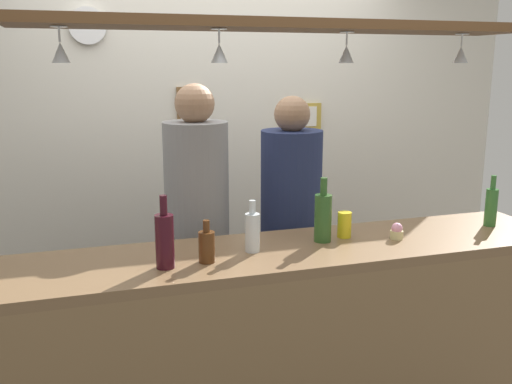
# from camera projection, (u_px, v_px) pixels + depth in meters

# --- Properties ---
(back_wall) EXTENTS (4.40, 0.06, 2.60)m
(back_wall) POSITION_uv_depth(u_px,v_px,m) (211.00, 146.00, 3.83)
(back_wall) COLOR silver
(back_wall) RESTS_ON ground_plane
(bar_counter) EXTENTS (2.70, 0.55, 1.04)m
(bar_counter) POSITION_uv_depth(u_px,v_px,m) (298.00, 333.00, 2.47)
(bar_counter) COLOR brown
(bar_counter) RESTS_ON ground_plane
(overhead_glass_rack) EXTENTS (2.20, 0.36, 0.04)m
(overhead_glass_rack) POSITION_uv_depth(u_px,v_px,m) (285.00, 25.00, 2.37)
(overhead_glass_rack) COLOR brown
(hanging_wineglass_far_left) EXTENTS (0.07, 0.07, 0.13)m
(hanging_wineglass_far_left) POSITION_uv_depth(u_px,v_px,m) (61.00, 51.00, 2.10)
(hanging_wineglass_far_left) COLOR silver
(hanging_wineglass_far_left) RESTS_ON overhead_glass_rack
(hanging_wineglass_left) EXTENTS (0.07, 0.07, 0.13)m
(hanging_wineglass_left) POSITION_uv_depth(u_px,v_px,m) (219.00, 52.00, 2.25)
(hanging_wineglass_left) COLOR silver
(hanging_wineglass_left) RESTS_ON overhead_glass_rack
(hanging_wineglass_center_left) EXTENTS (0.07, 0.07, 0.13)m
(hanging_wineglass_center_left) POSITION_uv_depth(u_px,v_px,m) (346.00, 53.00, 2.48)
(hanging_wineglass_center_left) COLOR silver
(hanging_wineglass_center_left) RESTS_ON overhead_glass_rack
(hanging_wineglass_center) EXTENTS (0.07, 0.07, 0.13)m
(hanging_wineglass_center) POSITION_uv_depth(u_px,v_px,m) (461.00, 54.00, 2.64)
(hanging_wineglass_center) COLOR silver
(hanging_wineglass_center) RESTS_ON overhead_glass_rack
(person_middle_grey_shirt) EXTENTS (0.34, 0.34, 1.74)m
(person_middle_grey_shirt) POSITION_uv_depth(u_px,v_px,m) (197.00, 215.00, 3.03)
(person_middle_grey_shirt) COLOR #2D334C
(person_middle_grey_shirt) RESTS_ON ground_plane
(person_right_navy_shirt) EXTENTS (0.34, 0.34, 1.67)m
(person_right_navy_shirt) POSITION_uv_depth(u_px,v_px,m) (291.00, 215.00, 3.20)
(person_right_navy_shirt) COLOR #2D334C
(person_right_navy_shirt) RESTS_ON ground_plane
(bottle_beer_brown_stubby) EXTENTS (0.07, 0.07, 0.18)m
(bottle_beer_brown_stubby) POSITION_uv_depth(u_px,v_px,m) (207.00, 246.00, 2.34)
(bottle_beer_brown_stubby) COLOR #512D14
(bottle_beer_brown_stubby) RESTS_ON bar_counter
(bottle_beer_green_import) EXTENTS (0.06, 0.06, 0.26)m
(bottle_beer_green_import) POSITION_uv_depth(u_px,v_px,m) (491.00, 206.00, 2.87)
(bottle_beer_green_import) COLOR #336B2D
(bottle_beer_green_import) RESTS_ON bar_counter
(bottle_soda_clear) EXTENTS (0.06, 0.06, 0.23)m
(bottle_soda_clear) POSITION_uv_depth(u_px,v_px,m) (252.00, 231.00, 2.47)
(bottle_soda_clear) COLOR silver
(bottle_soda_clear) RESTS_ON bar_counter
(bottle_champagne_green) EXTENTS (0.08, 0.08, 0.30)m
(bottle_champagne_green) POSITION_uv_depth(u_px,v_px,m) (323.00, 216.00, 2.61)
(bottle_champagne_green) COLOR #2D5623
(bottle_champagne_green) RESTS_ON bar_counter
(bottle_wine_dark_red) EXTENTS (0.08, 0.08, 0.30)m
(bottle_wine_dark_red) POSITION_uv_depth(u_px,v_px,m) (165.00, 240.00, 2.27)
(bottle_wine_dark_red) COLOR #380F19
(bottle_wine_dark_red) RESTS_ON bar_counter
(drink_can) EXTENTS (0.07, 0.07, 0.12)m
(drink_can) POSITION_uv_depth(u_px,v_px,m) (344.00, 225.00, 2.69)
(drink_can) COLOR yellow
(drink_can) RESTS_ON bar_counter
(cupcake) EXTENTS (0.06, 0.06, 0.08)m
(cupcake) POSITION_uv_depth(u_px,v_px,m) (397.00, 232.00, 2.66)
(cupcake) COLOR beige
(cupcake) RESTS_ON bar_counter
(picture_frame_crest) EXTENTS (0.18, 0.02, 0.26)m
(picture_frame_crest) POSITION_uv_depth(u_px,v_px,m) (191.00, 107.00, 3.69)
(picture_frame_crest) COLOR brown
(picture_frame_crest) RESTS_ON back_wall
(picture_frame_lower_pair) EXTENTS (0.30, 0.02, 0.18)m
(picture_frame_lower_pair) POSITION_uv_depth(u_px,v_px,m) (301.00, 117.00, 3.93)
(picture_frame_lower_pair) COLOR #B29338
(picture_frame_lower_pair) RESTS_ON back_wall
(wall_clock) EXTENTS (0.22, 0.03, 0.22)m
(wall_clock) POSITION_uv_depth(u_px,v_px,m) (87.00, 26.00, 3.39)
(wall_clock) COLOR white
(wall_clock) RESTS_ON back_wall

